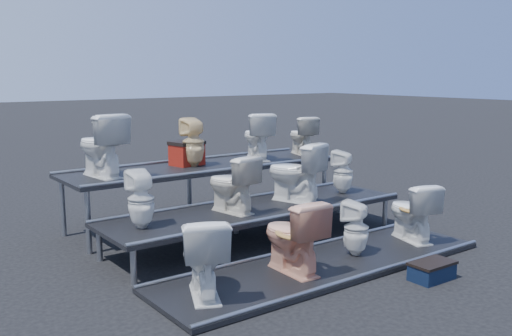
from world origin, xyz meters
TOP-DOWN VIEW (x-y plane):
  - ground at (0.00, 0.00)m, footprint 80.00×80.00m
  - tier_front at (0.00, -1.30)m, footprint 4.20×1.20m
  - tier_mid at (0.00, 0.00)m, footprint 4.20×1.20m
  - tier_back at (0.00, 1.30)m, footprint 4.20×1.20m
  - toilet_0 at (-1.61, -1.30)m, footprint 0.74×0.91m
  - toilet_1 at (-0.48, -1.30)m, footprint 0.50×0.83m
  - toilet_2 at (0.51, -1.30)m, footprint 0.39×0.39m
  - toilet_3 at (1.54, -1.30)m, footprint 0.63×0.84m
  - toilet_4 at (-1.65, 0.00)m, footprint 0.32×0.33m
  - toilet_5 at (-0.40, 0.00)m, footprint 0.52×0.78m
  - toilet_6 at (0.65, 0.00)m, footprint 0.67×0.90m
  - toilet_7 at (1.58, 0.00)m, footprint 0.38×0.38m
  - toilet_8 at (-1.59, 1.30)m, footprint 0.55×0.87m
  - toilet_9 at (-0.19, 1.30)m, footprint 0.33×0.34m
  - toilet_10 at (0.97, 1.30)m, footprint 0.64×0.83m
  - toilet_11 at (1.90, 1.30)m, footprint 0.52×0.70m
  - red_crate at (-0.21, 1.47)m, footprint 0.49×0.42m
  - step_stool at (0.68, -2.27)m, footprint 0.49×0.30m

SIDE VIEW (x-z plane):
  - ground at x=0.00m, z-range 0.00..0.00m
  - tier_front at x=0.00m, z-range 0.00..0.06m
  - step_stool at x=0.68m, z-range 0.00..0.17m
  - tier_mid at x=0.00m, z-range 0.00..0.46m
  - toilet_2 at x=0.51m, z-range 0.06..0.72m
  - tier_back at x=0.00m, z-range 0.00..0.86m
  - toilet_3 at x=1.54m, z-range 0.06..0.83m
  - toilet_0 at x=-1.61m, z-range 0.06..0.87m
  - toilet_1 at x=-0.48m, z-range 0.06..0.88m
  - toilet_7 at x=1.58m, z-range 0.46..1.10m
  - toilet_4 at x=-1.65m, z-range 0.46..1.13m
  - toilet_5 at x=-0.40m, z-range 0.46..1.20m
  - toilet_6 at x=0.65m, z-range 0.46..1.28m
  - red_crate at x=-0.21m, z-range 0.86..1.17m
  - toilet_11 at x=1.90m, z-range 0.86..1.50m
  - toilet_9 at x=-0.19m, z-range 0.86..1.57m
  - toilet_10 at x=0.97m, z-range 0.86..1.60m
  - toilet_8 at x=-1.59m, z-range 0.86..1.70m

